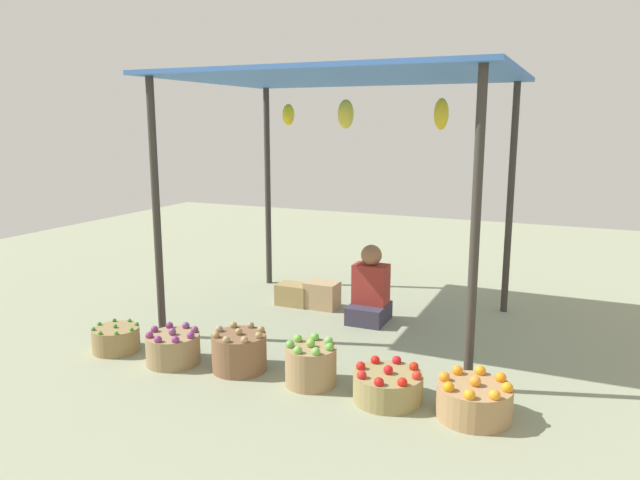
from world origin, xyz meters
The scene contains 11 objects.
ground_plane centered at (0.00, 0.00, 0.00)m, with size 14.00×14.00×0.00m, color gray.
market_stall_structure centered at (0.01, 0.01, 2.22)m, with size 3.13×2.38×2.41m.
vendor_person centered at (0.22, 0.16, 0.30)m, with size 0.36×0.44×0.78m.
basket_green_chilies centered at (-1.55, -1.50, 0.11)m, with size 0.40×0.40×0.24m.
basket_purple_onions centered at (-0.92, -1.52, 0.13)m, with size 0.44×0.44×0.30m.
basket_potatoes centered at (-0.34, -1.42, 0.15)m, with size 0.44×0.44×0.35m.
basket_green_apples centered at (0.30, -1.43, 0.16)m, with size 0.39×0.39×0.36m.
basket_red_tomatoes centered at (0.92, -1.46, 0.11)m, with size 0.50×0.50×0.27m.
basket_oranges centered at (1.53, -1.46, 0.12)m, with size 0.51×0.51×0.30m.
wooden_crate_near_vendor centered at (-0.73, 0.35, 0.12)m, with size 0.36×0.25×0.23m, color #9E814D.
wooden_crate_stacked_rear centered at (-0.40, 0.37, 0.14)m, with size 0.35×0.25×0.28m, color tan.
Camera 1 is at (2.11, -5.35, 1.98)m, focal length 33.77 mm.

